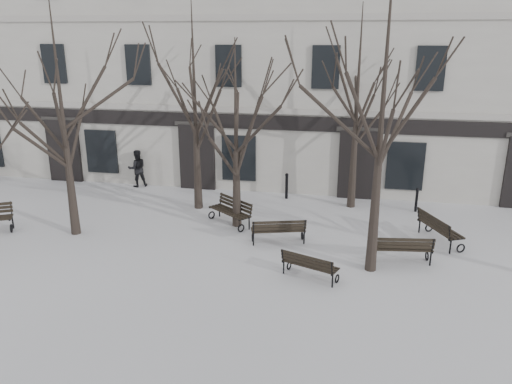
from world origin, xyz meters
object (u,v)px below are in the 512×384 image
(tree_1, at_px, (60,91))
(bench_2, at_px, (401,248))
(tree_2, at_px, (385,79))
(bench_4, at_px, (278,230))
(bench_5, at_px, (438,228))
(bench_1, at_px, (309,265))
(bench_3, at_px, (231,210))

(tree_1, relative_size, bench_2, 4.09)
(tree_2, xyz_separation_m, bench_4, (-2.98, 1.38, -5.06))
(bench_5, bearing_deg, bench_4, 77.43)
(bench_2, bearing_deg, bench_1, 23.04)
(bench_4, xyz_separation_m, bench_5, (5.20, 1.13, 0.04))
(bench_1, relative_size, bench_2, 0.89)
(bench_1, bearing_deg, tree_1, 8.99)
(tree_1, height_order, bench_2, tree_1)
(tree_1, relative_size, tree_2, 0.89)
(bench_4, height_order, bench_5, bench_5)
(bench_3, bearing_deg, bench_5, 35.14)
(tree_2, bearing_deg, bench_4, 155.12)
(bench_2, bearing_deg, tree_1, -9.20)
(tree_1, distance_m, bench_3, 7.03)
(tree_1, distance_m, bench_4, 8.37)
(bench_1, relative_size, bench_5, 0.85)
(bench_3, xyz_separation_m, bench_4, (1.98, -1.47, -0.02))
(bench_4, bearing_deg, bench_3, -52.78)
(tree_1, relative_size, bench_5, 3.92)
(tree_2, xyz_separation_m, bench_3, (-4.96, 2.85, -5.04))
(tree_2, bearing_deg, bench_5, 48.45)
(bench_5, bearing_deg, bench_3, 62.49)
(tree_2, relative_size, bench_4, 4.74)
(bench_1, relative_size, bench_4, 0.91)
(tree_2, distance_m, bench_5, 6.04)
(bench_2, bearing_deg, bench_5, -133.26)
(bench_1, relative_size, bench_3, 0.92)
(bench_2, xyz_separation_m, bench_5, (1.34, 1.90, 0.02))
(bench_3, bearing_deg, bench_2, 16.91)
(bench_2, bearing_deg, bench_4, -19.15)
(bench_1, distance_m, bench_4, 2.64)
(bench_1, height_order, bench_5, bench_5)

